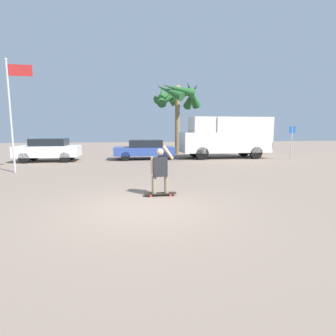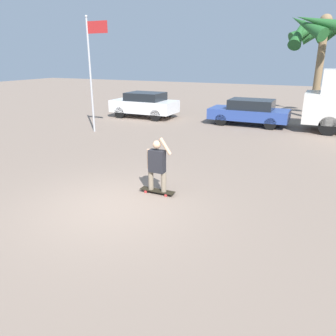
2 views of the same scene
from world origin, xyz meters
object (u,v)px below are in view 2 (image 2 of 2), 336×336
palm_tree_near_van (324,31)px  person_skateboarder (157,163)px  skateboard (157,191)px  parked_car_blue (250,111)px  flagpole (92,66)px  parked_car_white (145,104)px

palm_tree_near_van → person_skateboarder: bearing=-102.8°
skateboard → person_skateboarder: 0.77m
parked_car_blue → flagpole: 8.38m
person_skateboarder → parked_car_blue: person_skateboarder is taller
person_skateboarder → parked_car_white: 11.76m
skateboard → flagpole: size_ratio=0.18×
parked_car_blue → flagpole: size_ratio=0.79×
parked_car_white → flagpole: size_ratio=0.74×
skateboard → palm_tree_near_van: bearing=77.2°
parked_car_blue → palm_tree_near_van: bearing=50.8°
skateboard → person_skateboarder: bearing=180.0°
person_skateboarder → skateboard: bearing=0.0°
parked_car_white → palm_tree_near_van: bearing=23.7°
parked_car_white → palm_tree_near_van: 10.83m
parked_car_blue → parked_car_white: 6.20m
parked_car_white → palm_tree_near_van: (9.20, 4.03, 4.04)m
skateboard → parked_car_blue: (0.21, 10.48, 0.64)m
parked_car_white → flagpole: bearing=-92.5°
parked_car_blue → parked_car_white: size_ratio=1.07×
skateboard → parked_car_white: size_ratio=0.25×
person_skateboarder → flagpole: flagpole is taller
palm_tree_near_van → flagpole: (-9.39, -8.58, -1.76)m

